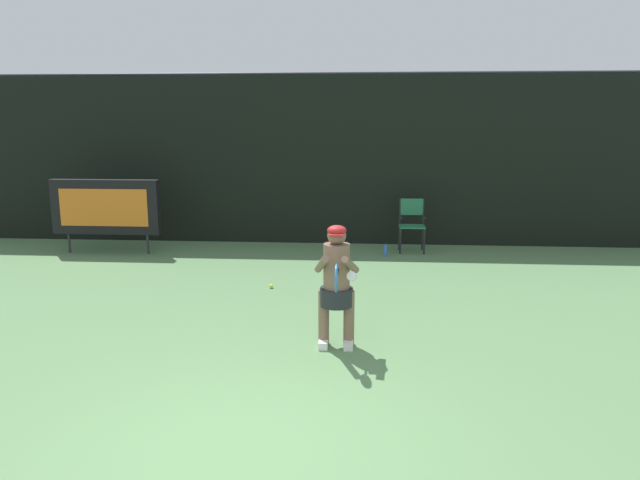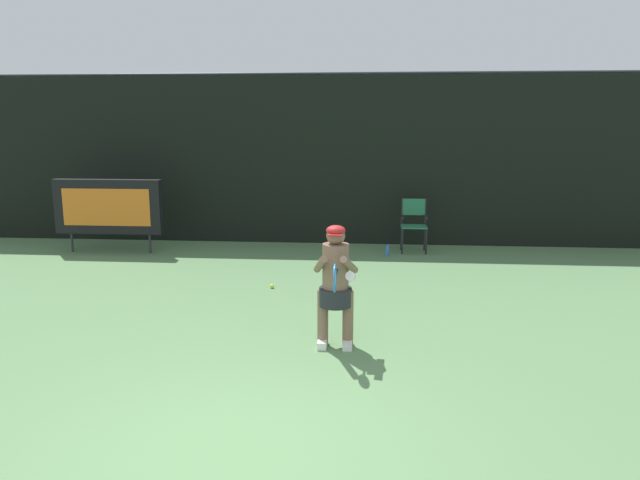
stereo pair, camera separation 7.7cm
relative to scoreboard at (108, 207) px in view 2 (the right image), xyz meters
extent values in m
cube|color=#577E4F|center=(4.17, -7.12, -0.96)|extent=(18.00, 22.00, 0.02)
cube|color=black|center=(4.17, 1.38, 0.85)|extent=(18.00, 0.12, 3.60)
cylinder|color=#38383D|center=(4.17, 1.38, 2.68)|extent=(18.00, 0.05, 0.05)
cube|color=black|center=(0.00, 0.00, 0.00)|extent=(2.20, 0.20, 1.10)
cube|color=orange|center=(0.00, -0.10, 0.00)|extent=(1.80, 0.01, 0.75)
cylinder|color=#2D2D33|center=(-0.83, 0.00, -0.75)|extent=(0.05, 0.05, 0.40)
cylinder|color=#2D2D33|center=(0.83, 0.00, -0.75)|extent=(0.05, 0.05, 0.40)
cylinder|color=black|center=(5.94, 0.35, -0.69)|extent=(0.04, 0.04, 0.52)
cylinder|color=black|center=(6.42, 0.35, -0.69)|extent=(0.04, 0.04, 0.52)
cylinder|color=black|center=(5.94, 0.76, -0.69)|extent=(0.04, 0.04, 0.52)
cylinder|color=black|center=(6.42, 0.76, -0.69)|extent=(0.04, 0.04, 0.52)
cube|color=#266A48|center=(6.18, 0.55, -0.41)|extent=(0.52, 0.44, 0.03)
cylinder|color=black|center=(5.94, 0.76, -0.15)|extent=(0.04, 0.04, 0.56)
cylinder|color=black|center=(6.42, 0.76, -0.15)|extent=(0.04, 0.04, 0.56)
cube|color=#266A48|center=(6.18, 0.76, -0.04)|extent=(0.48, 0.02, 0.34)
cylinder|color=black|center=(5.94, 0.55, -0.21)|extent=(0.04, 0.44, 0.04)
cylinder|color=black|center=(6.42, 0.55, -0.21)|extent=(0.04, 0.44, 0.04)
cylinder|color=#366ABE|center=(5.63, 0.12, -0.83)|extent=(0.07, 0.07, 0.24)
cylinder|color=black|center=(5.63, 0.12, -0.69)|extent=(0.03, 0.03, 0.03)
cube|color=white|center=(4.73, -4.79, -0.90)|extent=(0.11, 0.26, 0.09)
cube|color=white|center=(5.03, -4.79, -0.90)|extent=(0.11, 0.26, 0.09)
cylinder|color=brown|center=(4.73, -4.74, -0.60)|extent=(0.13, 0.13, 0.69)
cylinder|color=brown|center=(5.03, -4.74, -0.60)|extent=(0.13, 0.13, 0.69)
cylinder|color=#212428|center=(4.88, -4.74, -0.34)|extent=(0.39, 0.39, 0.22)
cylinder|color=brown|center=(4.88, -4.74, 0.02)|extent=(0.31, 0.31, 0.56)
sphere|color=brown|center=(4.88, -4.74, 0.40)|extent=(0.22, 0.22, 0.22)
ellipsoid|color=#B22323|center=(4.88, -4.74, 0.46)|extent=(0.22, 0.22, 0.12)
cube|color=#B22323|center=(4.88, -4.84, 0.43)|extent=(0.17, 0.12, 0.02)
cylinder|color=brown|center=(4.72, -4.91, 0.10)|extent=(0.21, 0.51, 0.31)
cylinder|color=brown|center=(5.05, -4.91, 0.10)|extent=(0.21, 0.51, 0.31)
cylinder|color=white|center=(5.07, -5.03, -0.01)|extent=(0.13, 0.12, 0.12)
cylinder|color=black|center=(4.91, -4.96, 0.03)|extent=(0.03, 0.28, 0.03)
torus|color=#286DB7|center=(4.91, -5.26, 0.03)|extent=(0.02, 0.31, 0.31)
ellipsoid|color=silver|center=(4.91, -5.26, 0.03)|extent=(0.01, 0.26, 0.26)
sphere|color=#CCDB3D|center=(3.72, -2.34, -0.91)|extent=(0.07, 0.07, 0.07)
camera|label=1|loc=(5.19, -11.47, 1.70)|focal=33.28mm
camera|label=2|loc=(5.27, -11.46, 1.70)|focal=33.28mm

